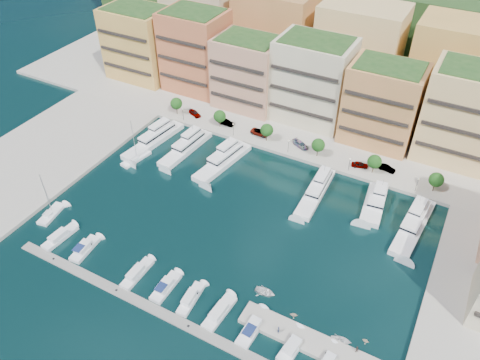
{
  "coord_description": "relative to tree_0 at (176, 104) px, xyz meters",
  "views": [
    {
      "loc": [
        39.76,
        -71.11,
        80.41
      ],
      "look_at": [
        -3.24,
        8.21,
        6.0
      ],
      "focal_mm": 35.0,
      "sensor_mm": 36.0,
      "label": 1
    }
  ],
  "objects": [
    {
      "name": "ground",
      "position": [
        40.0,
        -33.5,
        -4.74
      ],
      "size": [
        400.0,
        400.0,
        0.0
      ],
      "primitive_type": "plane",
      "color": "black",
      "rests_on": "ground"
    },
    {
      "name": "north_quay",
      "position": [
        40.0,
        28.5,
        -4.74
      ],
      "size": [
        220.0,
        64.0,
        2.0
      ],
      "primitive_type": "cube",
      "color": "#9E998E",
      "rests_on": "ground"
    },
    {
      "name": "west_quay",
      "position": [
        -22.0,
        -41.5,
        -4.74
      ],
      "size": [
        34.0,
        76.0,
        2.0
      ],
      "primitive_type": "cube",
      "color": "#9E998E",
      "rests_on": "ground"
    },
    {
      "name": "hillside",
      "position": [
        40.0,
        76.5,
        -4.74
      ],
      "size": [
        240.0,
        40.0,
        58.0
      ],
      "primitive_type": "cube",
      "color": "#1F3E19",
      "rests_on": "ground"
    },
    {
      "name": "south_pontoon",
      "position": [
        37.0,
        -63.5,
        -4.74
      ],
      "size": [
        72.0,
        2.2,
        0.35
      ],
      "primitive_type": "cube",
      "color": "gray",
      "rests_on": "ground"
    },
    {
      "name": "finger_pier",
      "position": [
        70.0,
        -55.5,
        -4.74
      ],
      "size": [
        32.0,
        5.0,
        2.0
      ],
      "primitive_type": "cube",
      "color": "#9E998E",
      "rests_on": "ground"
    },
    {
      "name": "apartment_0",
      "position": [
        -26.0,
        16.49,
        8.57
      ],
      "size": [
        22.0,
        16.5,
        24.8
      ],
      "color": "#E1A952",
      "rests_on": "north_quay"
    },
    {
      "name": "apartment_1",
      "position": [
        -4.0,
        18.49,
        9.57
      ],
      "size": [
        20.0,
        16.5,
        26.8
      ],
      "color": "#B6633C",
      "rests_on": "north_quay"
    },
    {
      "name": "apartment_2",
      "position": [
        17.0,
        16.49,
        7.57
      ],
      "size": [
        20.0,
        15.5,
        22.8
      ],
      "color": "tan",
      "rests_on": "north_quay"
    },
    {
      "name": "apartment_3",
      "position": [
        38.0,
        18.49,
        9.07
      ],
      "size": [
        22.0,
        16.5,
        25.8
      ],
      "color": "beige",
      "rests_on": "north_quay"
    },
    {
      "name": "apartment_4",
      "position": [
        60.0,
        16.49,
        8.07
      ],
      "size": [
        20.0,
        15.5,
        23.8
      ],
      "color": "#DD8D52",
      "rests_on": "north_quay"
    },
    {
      "name": "apartment_5",
      "position": [
        82.0,
        18.49,
        9.57
      ],
      "size": [
        22.0,
        16.5,
        26.8
      ],
      "color": "#E2B777",
      "rests_on": "north_quay"
    },
    {
      "name": "backblock_0",
      "position": [
        -15.0,
        40.5,
        11.26
      ],
      "size": [
        26.0,
        18.0,
        30.0
      ],
      "primitive_type": "cube",
      "color": "beige",
      "rests_on": "north_quay"
    },
    {
      "name": "backblock_1",
      "position": [
        15.0,
        40.5,
        11.26
      ],
      "size": [
        26.0,
        18.0,
        30.0
      ],
      "primitive_type": "cube",
      "color": "#DD8D52",
      "rests_on": "north_quay"
    },
    {
      "name": "backblock_2",
      "position": [
        45.0,
        40.5,
        11.26
      ],
      "size": [
        26.0,
        18.0,
        30.0
      ],
      "primitive_type": "cube",
      "color": "#E2B777",
      "rests_on": "north_quay"
    },
    {
      "name": "backblock_3",
      "position": [
        75.0,
        40.5,
        11.26
      ],
      "size": [
        26.0,
        18.0,
        30.0
      ],
      "primitive_type": "cube",
      "color": "#E1A952",
      "rests_on": "north_quay"
    },
    {
      "name": "tree_0",
      "position": [
        0.0,
        0.0,
        0.0
      ],
      "size": [
        3.8,
        3.8,
        5.65
      ],
      "color": "#473323",
      "rests_on": "north_quay"
    },
    {
      "name": "tree_1",
      "position": [
        16.0,
        0.0,
        0.0
      ],
      "size": [
        3.8,
        3.8,
        5.65
      ],
      "color": "#473323",
      "rests_on": "north_quay"
    },
    {
      "name": "tree_2",
      "position": [
        32.0,
        0.0,
        0.0
      ],
      "size": [
        3.8,
        3.8,
        5.65
      ],
      "color": "#473323",
      "rests_on": "north_quay"
    },
    {
      "name": "tree_3",
      "position": [
        48.0,
        0.0,
        0.0
      ],
      "size": [
        3.8,
        3.8,
        5.65
      ],
      "color": "#473323",
      "rests_on": "north_quay"
    },
    {
      "name": "tree_4",
      "position": [
        64.0,
        0.0,
        0.0
      ],
      "size": [
        3.8,
        3.8,
        5.65
      ],
      "color": "#473323",
      "rests_on": "north_quay"
    },
    {
      "name": "tree_5",
      "position": [
        80.0,
        0.0,
        0.0
      ],
      "size": [
        3.8,
        3.8,
        5.65
      ],
      "color": "#473323",
      "rests_on": "north_quay"
    },
    {
      "name": "lamppost_0",
      "position": [
        4.0,
        -2.3,
        -0.92
      ],
      "size": [
        0.3,
        0.3,
        4.2
      ],
      "color": "black",
      "rests_on": "north_quay"
    },
    {
      "name": "lamppost_1",
      "position": [
        22.0,
        -2.3,
        -0.92
      ],
      "size": [
        0.3,
        0.3,
        4.2
      ],
      "color": "black",
      "rests_on": "north_quay"
    },
    {
      "name": "lamppost_2",
      "position": [
        40.0,
        -2.3,
        -0.92
      ],
      "size": [
        0.3,
        0.3,
        4.2
      ],
      "color": "black",
      "rests_on": "north_quay"
    },
    {
      "name": "lamppost_3",
      "position": [
        58.0,
        -2.3,
        -0.92
      ],
      "size": [
        0.3,
        0.3,
        4.2
      ],
      "color": "black",
      "rests_on": "north_quay"
    },
    {
      "name": "lamppost_4",
      "position": [
        76.0,
        -2.3,
        -0.92
      ],
      "size": [
        0.3,
        0.3,
        4.2
      ],
      "color": "black",
      "rests_on": "north_quay"
    },
    {
      "name": "yacht_0",
      "position": [
        2.33,
        -14.95,
        -3.53
      ],
      "size": [
        6.88,
        23.16,
        7.3
      ],
      "color": "white",
      "rests_on": "ground"
    },
    {
      "name": "yacht_1",
      "position": [
        12.95,
        -13.94,
        -3.65
      ],
      "size": [
        5.99,
        20.77,
        7.3
      ],
      "color": "white",
      "rests_on": "ground"
    },
    {
      "name": "yacht_2",
      "position": [
        25.68,
        -14.23,
        -3.53
      ],
      "size": [
        7.76,
        21.69,
        7.3
      ],
      "color": "white",
      "rests_on": "ground"
    },
    {
      "name": "yacht_4",
      "position": [
        53.4,
        -14.19,
        -3.65
      ],
      "size": [
        4.95,
        21.16,
        7.3
      ],
      "color": "white",
      "rests_on": "ground"
    },
    {
      "name": "yacht_5",
      "position": [
        68.07,
        -11.51,
        -3.53
      ],
      "size": [
        6.48,
        15.76,
        7.3
      ],
      "color": "white",
      "rests_on": "ground"
    },
    {
      "name": "yacht_6",
      "position": [
        78.48,
        -14.57,
        -3.53
      ],
      "size": [
        6.5,
        22.3,
        7.3
      ],
      "color": "white",
      "rests_on": "ground"
    },
    {
      "name": "cruiser_0",
      "position": [
        6.57,
        -58.1,
        -4.2
      ],
      "size": [
        3.26,
        9.22,
        2.55
      ],
      "color": "white",
      "rests_on": "ground"
    },
    {
      "name": "cruiser_1",
      "position": [
        14.24,
        -58.11,
        -4.17
      ],
      "size": [
        3.54,
        8.34,
        2.66
      ],
      "color": "white",
      "rests_on": "ground"
    },
    {
      "name": "cruiser_3",
      "position": [
        29.2,
        -58.1,
        -4.2
      ],
      "size": [
        2.45,
        9.08,
        2.55
      ],
      "color": "white",
      "rests_on": "ground"
    },
    {
      "name": "cruiser_4",
      "position": [
        36.75,
        -58.11,
        -4.17
      ],
      "size": [
        2.77,
        8.25,
        2.66
      ],
      "color": "white",
      "rests_on": "ground"
    },
    {
      "name": "cruiser_5",
      "position": [
        43.0,
        -58.09,
        -4.2
      ],
      "size": [
        3.04,
        8.6,
        2.55
      ],
      "color": "white",
      "rests_on": "ground"
    },
    {
      "name": "cruiser_6",
      "position": [
        49.84,
        -58.1,
        -4.2
      ],
      "size": [
        3.24,
        9.27,
        2.55
      ],
      "color": "white",
      "rests_on": "ground"
    },
    {
      "name": "cruiser_7",
      "position": [
        57.3,
        -58.12,
        -4.17
      ],
      "size": [
        3.12,
        9.28,
        2.66
      ],
      "color": "white",
      "rests_on": "ground"
    },
    {
      "name": "cruiser_8",
      "position": [
        65.71,
        -58.09,
        -4.2
      ],
      "size": [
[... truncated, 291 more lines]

